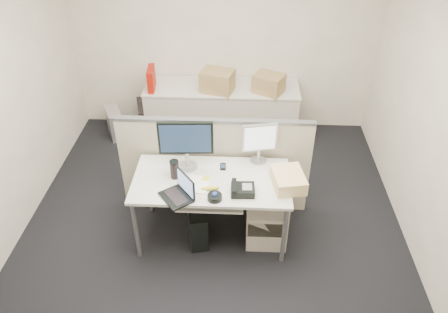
# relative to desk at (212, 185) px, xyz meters

# --- Properties ---
(floor) EXTENTS (4.00, 4.50, 0.01)m
(floor) POSITION_rel_desk_xyz_m (0.00, 0.00, -0.67)
(floor) COLOR black
(floor) RESTS_ON ground
(wall_back) EXTENTS (4.00, 0.02, 2.70)m
(wall_back) POSITION_rel_desk_xyz_m (0.00, 2.25, 0.69)
(wall_back) COLOR #EFE0C9
(wall_back) RESTS_ON ground
(wall_right) EXTENTS (0.02, 4.50, 2.70)m
(wall_right) POSITION_rel_desk_xyz_m (2.00, 0.00, 0.69)
(wall_right) COLOR #EFE0C9
(wall_right) RESTS_ON ground
(desk) EXTENTS (1.50, 0.75, 0.73)m
(desk) POSITION_rel_desk_xyz_m (0.00, 0.00, 0.00)
(desk) COLOR beige
(desk) RESTS_ON floor
(keyboard_tray) EXTENTS (0.62, 0.32, 0.02)m
(keyboard_tray) POSITION_rel_desk_xyz_m (0.00, -0.18, -0.04)
(keyboard_tray) COLOR beige
(keyboard_tray) RESTS_ON desk
(drawer_pedestal) EXTENTS (0.40, 0.55, 0.65)m
(drawer_pedestal) POSITION_rel_desk_xyz_m (0.55, 0.05, -0.34)
(drawer_pedestal) COLOR #B1A594
(drawer_pedestal) RESTS_ON floor
(cubicle_partition) EXTENTS (2.00, 0.06, 1.10)m
(cubicle_partition) POSITION_rel_desk_xyz_m (0.00, 0.45, -0.11)
(cubicle_partition) COLOR #A89987
(cubicle_partition) RESTS_ON floor
(back_counter) EXTENTS (2.00, 0.60, 0.72)m
(back_counter) POSITION_rel_desk_xyz_m (0.00, 1.93, -0.30)
(back_counter) COLOR #B1A594
(back_counter) RESTS_ON floor
(monitor_main) EXTENTS (0.53, 0.23, 0.52)m
(monitor_main) POSITION_rel_desk_xyz_m (-0.25, 0.18, 0.33)
(monitor_main) COLOR black
(monitor_main) RESTS_ON desk
(monitor_small) EXTENTS (0.37, 0.24, 0.42)m
(monitor_small) POSITION_rel_desk_xyz_m (0.45, 0.32, 0.28)
(monitor_small) COLOR #B7B7BC
(monitor_small) RESTS_ON desk
(laptop) EXTENTS (0.35, 0.37, 0.22)m
(laptop) POSITION_rel_desk_xyz_m (-0.30, -0.28, 0.18)
(laptop) COLOR black
(laptop) RESTS_ON desk
(trackball) EXTENTS (0.13, 0.13, 0.05)m
(trackball) POSITION_rel_desk_xyz_m (0.05, -0.28, 0.09)
(trackball) COLOR black
(trackball) RESTS_ON desk
(desk_phone) EXTENTS (0.22, 0.18, 0.07)m
(desk_phone) POSITION_rel_desk_xyz_m (0.30, -0.18, 0.10)
(desk_phone) COLOR black
(desk_phone) RESTS_ON desk
(paper_stack) EXTENTS (0.23, 0.28, 0.01)m
(paper_stack) POSITION_rel_desk_xyz_m (-0.12, -0.08, 0.07)
(paper_stack) COLOR white
(paper_stack) RESTS_ON desk
(sticky_pad) EXTENTS (0.09, 0.09, 0.01)m
(sticky_pad) POSITION_rel_desk_xyz_m (-0.05, 0.00, 0.07)
(sticky_pad) COLOR gold
(sticky_pad) RESTS_ON desk
(travel_mug) EXTENTS (0.09, 0.09, 0.18)m
(travel_mug) POSITION_rel_desk_xyz_m (-0.35, 0.02, 0.15)
(travel_mug) COLOR black
(travel_mug) RESTS_ON desk
(banana) EXTENTS (0.18, 0.07, 0.04)m
(banana) POSITION_rel_desk_xyz_m (0.00, -0.15, 0.08)
(banana) COLOR yellow
(banana) RESTS_ON desk
(cellphone) EXTENTS (0.06, 0.11, 0.01)m
(cellphone) POSITION_rel_desk_xyz_m (0.10, 0.20, 0.07)
(cellphone) COLOR black
(cellphone) RESTS_ON desk
(manila_folders) EXTENTS (0.34, 0.40, 0.13)m
(manila_folders) POSITION_rel_desk_xyz_m (0.72, -0.05, 0.13)
(manila_folders) COLOR beige
(manila_folders) RESTS_ON desk
(keyboard) EXTENTS (0.48, 0.31, 0.03)m
(keyboard) POSITION_rel_desk_xyz_m (0.05, -0.14, -0.02)
(keyboard) COLOR black
(keyboard) RESTS_ON keyboard_tray
(pc_tower_desk) EXTENTS (0.26, 0.46, 0.40)m
(pc_tower_desk) POSITION_rel_desk_xyz_m (-0.15, -0.05, -0.46)
(pc_tower_desk) COLOR black
(pc_tower_desk) RESTS_ON floor
(pc_tower_spare_dark) EXTENTS (0.31, 0.52, 0.45)m
(pc_tower_spare_dark) POSITION_rel_desk_xyz_m (-1.05, 1.92, -0.44)
(pc_tower_spare_dark) COLOR black
(pc_tower_spare_dark) RESTS_ON floor
(pc_tower_spare_silver) EXTENTS (0.33, 0.45, 0.39)m
(pc_tower_spare_silver) POSITION_rel_desk_xyz_m (-1.48, 1.85, -0.47)
(pc_tower_spare_silver) COLOR #B7B7BC
(pc_tower_spare_silver) RESTS_ON floor
(cardboard_box_left) EXTENTS (0.46, 0.39, 0.30)m
(cardboard_box_left) POSITION_rel_desk_xyz_m (-0.05, 1.81, 0.20)
(cardboard_box_left) COLOR tan
(cardboard_box_left) RESTS_ON back_counter
(cardboard_box_right) EXTENTS (0.45, 0.42, 0.26)m
(cardboard_box_right) POSITION_rel_desk_xyz_m (0.60, 1.81, 0.19)
(cardboard_box_right) COLOR tan
(cardboard_box_right) RESTS_ON back_counter
(red_binder) EXTENTS (0.10, 0.33, 0.30)m
(red_binder) POSITION_rel_desk_xyz_m (-0.90, 1.83, 0.21)
(red_binder) COLOR #9D1307
(red_binder) RESTS_ON back_counter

